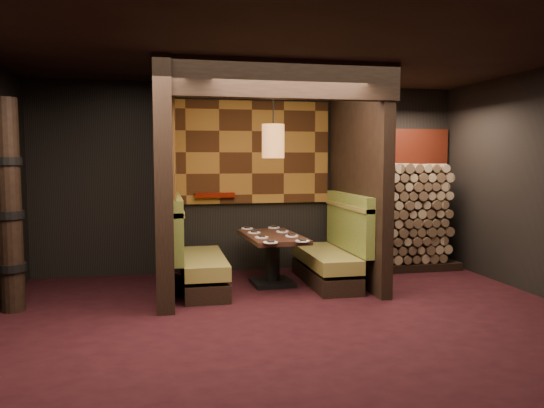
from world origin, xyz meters
The scene contains 19 objects.
floor centered at (0.00, 0.00, -0.01)m, with size 6.50×5.50×0.02m, color black.
ceiling centered at (0.00, 0.00, 2.86)m, with size 6.50×5.50×0.02m, color black.
wall_back centered at (0.00, 2.76, 1.43)m, with size 6.50×0.02×2.85m, color black.
wall_front centered at (0.00, -2.76, 1.43)m, with size 6.50×0.02×2.85m, color black.
partition_left centered at (-1.35, 1.65, 1.43)m, with size 0.20×2.20×2.85m, color black.
partition_right centered at (1.30, 1.70, 1.43)m, with size 0.15×2.10×2.85m, color black.
header_beam centered at (-0.02, 0.70, 2.63)m, with size 2.85×0.18×0.44m, color black.
tapa_back_panel centered at (-0.02, 2.71, 1.82)m, with size 2.40×0.06×1.55m, color #8F6024.
tapa_side_panel centered at (-1.23, 1.82, 1.85)m, with size 0.04×1.85×1.45m, color #8F6024.
lacquer_shelf centered at (-0.60, 2.65, 1.18)m, with size 0.60×0.12×0.07m, color #5F1004.
booth_bench_left centered at (-0.96, 1.65, 0.40)m, with size 0.68×1.60×1.14m.
booth_bench_right centered at (0.93, 1.65, 0.40)m, with size 0.68×1.60×1.14m.
dining_table centered at (0.09, 1.72, 0.46)m, with size 0.79×1.35×0.69m.
place_settings centered at (0.09, 1.72, 0.70)m, with size 0.67×1.55×0.03m.
pendant_lamp centered at (0.09, 1.67, 1.96)m, with size 0.30×0.30×1.12m.
totem_column centered at (-3.05, 1.10, 1.19)m, with size 0.31×0.31×2.40m.
firewood_stack centered at (2.29, 2.35, 0.82)m, with size 1.73×0.70×1.64m.
mosaic_header centered at (2.29, 2.68, 1.92)m, with size 1.83×0.10×0.56m, color maroon.
bay_front_post centered at (1.39, 1.96, 1.43)m, with size 0.08×0.08×2.85m, color black.
Camera 1 is at (-1.36, -5.28, 1.74)m, focal length 35.00 mm.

